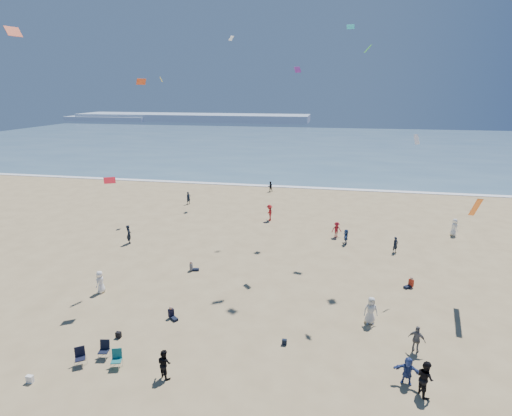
# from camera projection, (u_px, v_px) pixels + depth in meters

# --- Properties ---
(ground) EXTENTS (220.00, 220.00, 0.00)m
(ground) POSITION_uv_depth(u_px,v_px,m) (181.00, 410.00, 18.51)
(ground) COLOR tan
(ground) RESTS_ON ground
(ocean) EXTENTS (220.00, 100.00, 0.06)m
(ocean) POSITION_uv_depth(u_px,v_px,m) (309.00, 144.00, 107.91)
(ocean) COLOR #476B84
(ocean) RESTS_ON ground
(surf_line) EXTENTS (220.00, 1.20, 0.08)m
(surf_line) POSITION_uv_depth(u_px,v_px,m) (289.00, 187.00, 60.85)
(surf_line) COLOR white
(surf_line) RESTS_ON ground
(headland_far) EXTENTS (110.00, 20.00, 3.20)m
(headland_far) POSITION_uv_depth(u_px,v_px,m) (192.00, 117.00, 188.93)
(headland_far) COLOR #7A8EA8
(headland_far) RESTS_ON ground
(headland_near) EXTENTS (40.00, 14.00, 2.00)m
(headland_near) POSITION_uv_depth(u_px,v_px,m) (110.00, 118.00, 191.65)
(headland_near) COLOR #7A8EA8
(headland_near) RESTS_ON ground
(standing_flyers) EXTENTS (32.16, 40.63, 1.85)m
(standing_flyers) POSITION_uv_depth(u_px,v_px,m) (306.00, 255.00, 33.81)
(standing_flyers) COLOR white
(standing_flyers) RESTS_ON ground
(seated_group) EXTENTS (18.18, 23.27, 0.84)m
(seated_group) POSITION_uv_depth(u_px,v_px,m) (263.00, 337.00, 23.27)
(seated_group) COLOR silver
(seated_group) RESTS_ON ground
(chair_cluster) EXTENTS (2.79, 1.56, 1.00)m
(chair_cluster) POSITION_uv_depth(u_px,v_px,m) (100.00, 356.00, 21.51)
(chair_cluster) COLOR black
(chair_cluster) RESTS_ON ground
(white_tote) EXTENTS (0.35, 0.20, 0.40)m
(white_tote) POSITION_uv_depth(u_px,v_px,m) (30.00, 379.00, 20.21)
(white_tote) COLOR white
(white_tote) RESTS_ON ground
(black_backpack) EXTENTS (0.30, 0.22, 0.38)m
(black_backpack) POSITION_uv_depth(u_px,v_px,m) (118.00, 335.00, 23.87)
(black_backpack) COLOR black
(black_backpack) RESTS_ON ground
(navy_bag) EXTENTS (0.28, 0.18, 0.34)m
(navy_bag) POSITION_uv_depth(u_px,v_px,m) (284.00, 342.00, 23.23)
(navy_bag) COLOR black
(navy_bag) RESTS_ON ground
(kites_aloft) EXTENTS (36.22, 44.77, 27.83)m
(kites_aloft) POSITION_uv_depth(u_px,v_px,m) (383.00, 92.00, 24.37)
(kites_aloft) COLOR white
(kites_aloft) RESTS_ON ground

